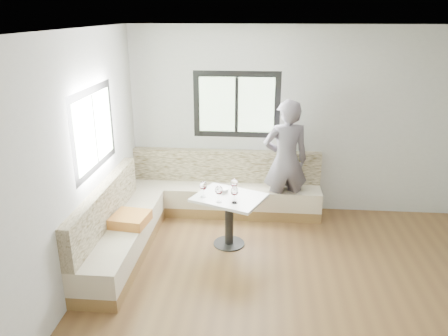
# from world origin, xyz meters

# --- Properties ---
(room) EXTENTS (5.01, 5.01, 2.81)m
(room) POSITION_xyz_m (-0.08, 0.08, 1.41)
(room) COLOR brown
(room) RESTS_ON ground
(banquette) EXTENTS (2.90, 2.80, 0.95)m
(banquette) POSITION_xyz_m (-1.59, 1.63, 0.33)
(banquette) COLOR olive
(banquette) RESTS_ON ground
(table) EXTENTS (1.05, 0.95, 0.70)m
(table) POSITION_xyz_m (-0.91, 1.24, 0.53)
(table) COLOR black
(table) RESTS_ON ground
(person) EXTENTS (0.74, 0.56, 1.82)m
(person) POSITION_xyz_m (-0.16, 2.12, 0.91)
(person) COLOR #5D5760
(person) RESTS_ON ground
(olive_ramekin) EXTENTS (0.11, 0.11, 0.05)m
(olive_ramekin) POSITION_xyz_m (-0.99, 1.39, 0.73)
(olive_ramekin) COLOR white
(olive_ramekin) RESTS_ON table
(wine_glass_a) EXTENTS (0.10, 0.10, 0.22)m
(wine_glass_a) POSITION_xyz_m (-1.24, 1.20, 0.85)
(wine_glass_a) COLOR white
(wine_glass_a) RESTS_ON table
(wine_glass_b) EXTENTS (0.10, 0.10, 0.22)m
(wine_glass_b) POSITION_xyz_m (-1.02, 1.06, 0.85)
(wine_glass_b) COLOR white
(wine_glass_b) RESTS_ON table
(wine_glass_c) EXTENTS (0.10, 0.10, 0.22)m
(wine_glass_c) POSITION_xyz_m (-0.83, 1.05, 0.85)
(wine_glass_c) COLOR white
(wine_glass_c) RESTS_ON table
(wine_glass_d) EXTENTS (0.10, 0.10, 0.22)m
(wine_glass_d) POSITION_xyz_m (-0.85, 1.33, 0.85)
(wine_glass_d) COLOR white
(wine_glass_d) RESTS_ON table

